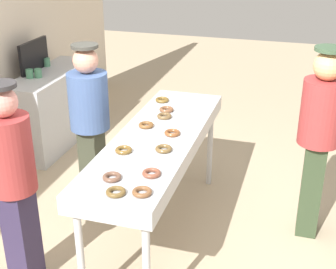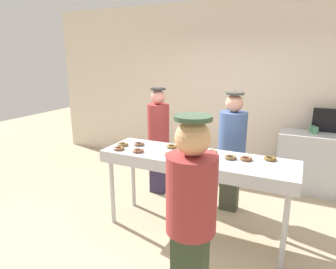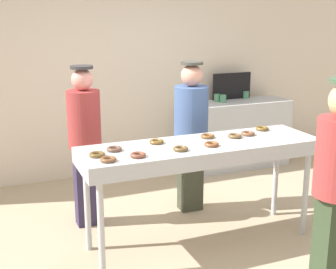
# 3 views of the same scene
# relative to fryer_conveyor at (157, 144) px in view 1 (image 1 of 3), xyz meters

# --- Properties ---
(ground_plane) EXTENTS (16.00, 16.00, 0.00)m
(ground_plane) POSITION_rel_fryer_conveyor_xyz_m (0.00, 0.00, -0.90)
(ground_plane) COLOR tan
(fryer_conveyor) EXTENTS (2.24, 0.66, 0.98)m
(fryer_conveyor) POSITION_rel_fryer_conveyor_xyz_m (0.00, 0.00, 0.00)
(fryer_conveyor) COLOR #B7BABF
(fryer_conveyor) RESTS_ON ground
(chocolate_donut_0) EXTENTS (0.14, 0.14, 0.03)m
(chocolate_donut_0) POSITION_rel_fryer_conveyor_xyz_m (0.79, 0.20, 0.10)
(chocolate_donut_0) COLOR brown
(chocolate_donut_0) RESTS_ON fryer_conveyor
(chocolate_donut_1) EXTENTS (0.19, 0.19, 0.03)m
(chocolate_donut_1) POSITION_rel_fryer_conveyor_xyz_m (-0.93, -0.20, 0.10)
(chocolate_donut_1) COLOR brown
(chocolate_donut_1) RESTS_ON fryer_conveyor
(chocolate_donut_2) EXTENTS (0.19, 0.19, 0.03)m
(chocolate_donut_2) POSITION_rel_fryer_conveyor_xyz_m (-0.27, -0.14, 0.10)
(chocolate_donut_2) COLOR brown
(chocolate_donut_2) RESTS_ON fryer_conveyor
(chocolate_donut_3) EXTENTS (0.15, 0.15, 0.03)m
(chocolate_donut_3) POSITION_rel_fryer_conveyor_xyz_m (-0.98, -0.03, 0.10)
(chocolate_donut_3) COLOR brown
(chocolate_donut_3) RESTS_ON fryer_conveyor
(chocolate_donut_4) EXTENTS (0.14, 0.14, 0.03)m
(chocolate_donut_4) POSITION_rel_fryer_conveyor_xyz_m (0.04, -0.12, 0.10)
(chocolate_donut_4) COLOR brown
(chocolate_donut_4) RESTS_ON fryer_conveyor
(chocolate_donut_5) EXTENTS (0.18, 0.18, 0.03)m
(chocolate_donut_5) POSITION_rel_fryer_conveyor_xyz_m (-0.67, -0.17, 0.10)
(chocolate_donut_5) COLOR brown
(chocolate_donut_5) RESTS_ON fryer_conveyor
(chocolate_donut_6) EXTENTS (0.15, 0.15, 0.03)m
(chocolate_donut_6) POSITION_rel_fryer_conveyor_xyz_m (0.14, 0.15, 0.10)
(chocolate_donut_6) COLOR brown
(chocolate_donut_6) RESTS_ON fryer_conveyor
(chocolate_donut_7) EXTENTS (0.18, 0.18, 0.03)m
(chocolate_donut_7) POSITION_rel_fryer_conveyor_xyz_m (0.38, 0.06, 0.10)
(chocolate_donut_7) COLOR brown
(chocolate_donut_7) RESTS_ON fryer_conveyor
(chocolate_donut_8) EXTENTS (0.15, 0.15, 0.03)m
(chocolate_donut_8) POSITION_rel_fryer_conveyor_xyz_m (-0.80, 0.07, 0.10)
(chocolate_donut_8) COLOR brown
(chocolate_donut_8) RESTS_ON fryer_conveyor
(chocolate_donut_9) EXTENTS (0.16, 0.16, 0.03)m
(chocolate_donut_9) POSITION_rel_fryer_conveyor_xyz_m (-0.38, 0.15, 0.10)
(chocolate_donut_9) COLOR brown
(chocolate_donut_9) RESTS_ON fryer_conveyor
(chocolate_donut_10) EXTENTS (0.18, 0.18, 0.03)m
(chocolate_donut_10) POSITION_rel_fryer_conveyor_xyz_m (0.55, 0.09, 0.10)
(chocolate_donut_10) COLOR brown
(chocolate_donut_10) RESTS_ON fryer_conveyor
(worker_baker) EXTENTS (0.37, 0.37, 1.65)m
(worker_baker) POSITION_rel_fryer_conveyor_xyz_m (0.24, 0.74, 0.05)
(worker_baker) COLOR #363A2C
(worker_baker) RESTS_ON ground
(worker_assistant) EXTENTS (0.33, 0.33, 1.65)m
(worker_assistant) POSITION_rel_fryer_conveyor_xyz_m (-0.90, 0.80, 0.02)
(worker_assistant) COLOR #2D2544
(worker_assistant) RESTS_ON ground
(customer_waiting) EXTENTS (0.35, 0.35, 1.72)m
(customer_waiting) POSITION_rel_fryer_conveyor_xyz_m (0.43, -1.30, 0.10)
(customer_waiting) COLOR #2E3D27
(customer_waiting) RESTS_ON ground
(prep_counter) EXTENTS (1.47, 0.50, 0.94)m
(prep_counter) POSITION_rel_fryer_conveyor_xyz_m (1.49, 1.85, -0.43)
(prep_counter) COLOR #B7BABF
(prep_counter) RESTS_ON ground
(paper_cup_0) EXTENTS (0.09, 0.09, 0.10)m
(paper_cup_0) POSITION_rel_fryer_conveyor_xyz_m (1.26, 1.87, 0.09)
(paper_cup_0) COLOR #4C8C66
(paper_cup_0) RESTS_ON prep_counter
(paper_cup_1) EXTENTS (0.09, 0.09, 0.10)m
(paper_cup_1) POSITION_rel_fryer_conveyor_xyz_m (1.21, 1.96, 0.09)
(paper_cup_1) COLOR #4C8C66
(paper_cup_1) RESTS_ON prep_counter
(paper_cup_2) EXTENTS (0.09, 0.09, 0.10)m
(paper_cup_2) POSITION_rel_fryer_conveyor_xyz_m (1.71, 2.02, 0.09)
(paper_cup_2) COLOR #4C8C66
(paper_cup_2) RESTS_ON prep_counter
(menu_display) EXTENTS (0.58, 0.04, 0.37)m
(menu_display) POSITION_rel_fryer_conveyor_xyz_m (1.49, 2.05, 0.22)
(menu_display) COLOR black
(menu_display) RESTS_ON prep_counter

